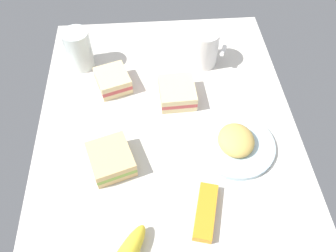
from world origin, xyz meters
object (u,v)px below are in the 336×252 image
Objects in this scene: sandwich_side at (113,81)px; glass_of_milk at (79,51)px; sandwich_main at (111,159)px; sandwich_extra at (177,93)px; coffee_mug_black at (204,47)px; snack_bar at (206,212)px; plate_of_food at (235,143)px.

glass_of_milk is at bearing -135.27° from sandwich_side.
sandwich_main is 1.19× the size of sandwich_extra.
coffee_mug_black is 0.84× the size of sandwich_main.
sandwich_side reaches higher than snack_bar.
coffee_mug_black reaches higher than plate_of_food.
sandwich_main is at bearing 0.47° from sandwich_side.
glass_of_milk is (-1.29, -34.53, -0.20)cm from coffee_mug_black.
coffee_mug_black is 46.48cm from snack_bar.
plate_of_food is 49.33cm from glass_of_milk.
sandwich_side is (-21.77, -29.08, 0.76)cm from plate_of_food.
plate_of_food is 1.81× the size of coffee_mug_black.
sandwich_extra is 0.86× the size of snack_bar.
plate_of_food is at bearing 165.41° from snack_bar.
sandwich_main is at bearing -84.31° from plate_of_food.
plate_of_food is 1.81× the size of sandwich_extra.
plate_of_food reaches higher than sandwich_extra.
glass_of_milk is 0.93× the size of snack_bar.
sandwich_extra is at bearing -142.69° from plate_of_food.
snack_bar is at bearing 27.46° from sandwich_side.
coffee_mug_black is 26.80cm from sandwich_side.
snack_bar is at bearing 55.65° from sandwich_main.
sandwich_extra is (-16.10, -12.27, 0.76)cm from plate_of_food.
glass_of_milk is at bearing -164.60° from sandwich_main.
glass_of_milk reaches higher than plate_of_food.
coffee_mug_black is 41.30cm from sandwich_main.
glass_of_milk is at bearing -119.84° from sandwich_extra.
plate_of_food is 1.66× the size of glass_of_milk.
glass_of_milk reaches higher than sandwich_main.
sandwich_side is 1.07× the size of sandwich_extra.
plate_of_food is 1.55× the size of snack_bar.
sandwich_extra is at bearing -159.51° from snack_bar.
coffee_mug_black is (-29.69, -3.67, 3.89)cm from plate_of_food.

